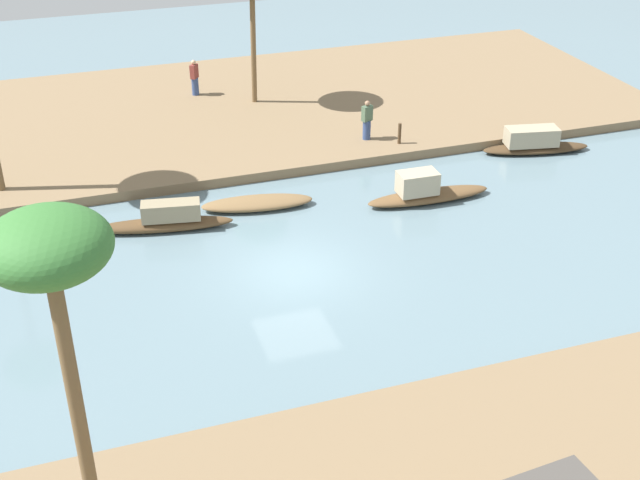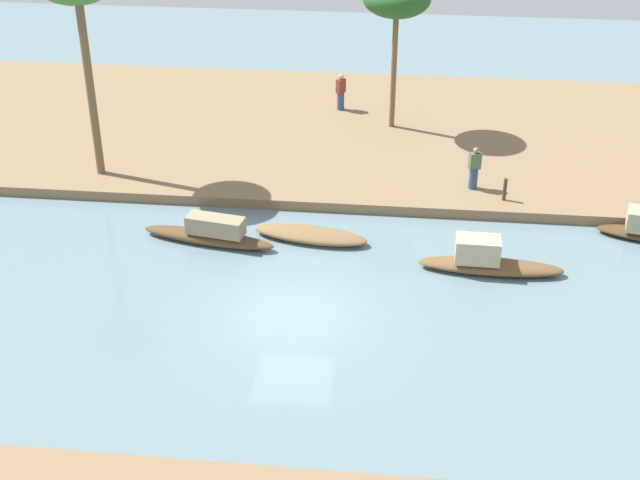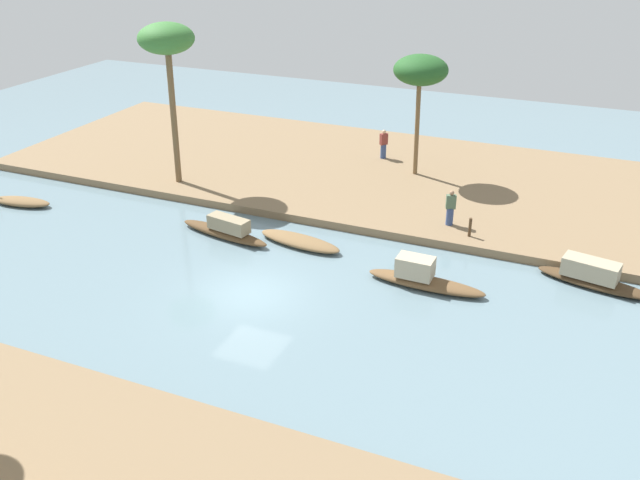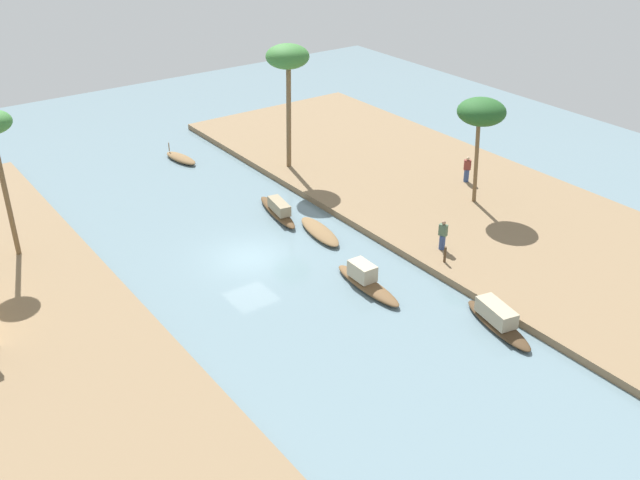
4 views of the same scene
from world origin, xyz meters
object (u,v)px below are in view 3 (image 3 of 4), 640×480
at_px(sampan_foreground, 422,277).
at_px(mooring_post, 470,227).
at_px(sampan_downstream_large, 593,276).
at_px(sampan_with_red_awning, 226,230).
at_px(sampan_upstream_small, 22,202).
at_px(palm_tree_left_near, 421,71).
at_px(person_by_mooring, 450,209).
at_px(sampan_with_tall_canopy, 300,241).
at_px(person_on_near_bank, 384,145).
at_px(palm_tree_left_far, 167,43).

xyz_separation_m(sampan_foreground, mooring_post, (-0.92, -4.58, 0.43)).
xyz_separation_m(sampan_downstream_large, mooring_post, (5.38, -1.82, 0.42)).
bearing_deg(sampan_with_red_awning, sampan_upstream_small, 13.87).
bearing_deg(palm_tree_left_near, person_by_mooring, 119.96).
bearing_deg(sampan_foreground, palm_tree_left_near, -71.10).
bearing_deg(sampan_upstream_small, sampan_with_red_awning, 175.06).
bearing_deg(sampan_downstream_large, sampan_upstream_small, 16.76).
distance_m(sampan_foreground, sampan_with_tall_canopy, 6.27).
bearing_deg(sampan_with_tall_canopy, sampan_with_red_awning, 18.41).
relative_size(sampan_upstream_small, sampan_downstream_large, 0.70).
xyz_separation_m(sampan_upstream_small, palm_tree_left_near, (-17.58, -11.18, 5.90)).
relative_size(sampan_with_tall_canopy, palm_tree_left_near, 0.65).
distance_m(sampan_with_red_awning, mooring_post, 11.13).
height_order(person_by_mooring, mooring_post, person_by_mooring).
relative_size(sampan_with_red_awning, person_on_near_bank, 2.90).
relative_size(sampan_upstream_small, sampan_with_tall_canopy, 0.78).
height_order(sampan_with_red_awning, palm_tree_left_near, palm_tree_left_near).
bearing_deg(sampan_with_tall_canopy, sampan_upstream_small, 13.66).
distance_m(sampan_foreground, mooring_post, 4.69).
height_order(sampan_upstream_small, person_on_near_bank, person_on_near_bank).
distance_m(sampan_with_red_awning, palm_tree_left_near, 13.31).
height_order(person_on_near_bank, palm_tree_left_far, palm_tree_left_far).
xyz_separation_m(sampan_upstream_small, mooring_post, (-22.06, -4.48, 0.65)).
bearing_deg(person_on_near_bank, sampan_foreground, 63.27).
distance_m(sampan_with_tall_canopy, palm_tree_left_near, 11.71).
bearing_deg(palm_tree_left_near, sampan_with_tall_canopy, 75.57).
bearing_deg(palm_tree_left_far, mooring_post, 177.24).
bearing_deg(palm_tree_left_near, sampan_with_red_awning, 60.06).
height_order(sampan_foreground, person_on_near_bank, person_on_near_bank).
bearing_deg(sampan_downstream_large, sampan_with_tall_canopy, 17.09).
relative_size(sampan_with_red_awning, palm_tree_left_near, 0.76).
bearing_deg(person_on_near_bank, palm_tree_left_near, 90.31).
xyz_separation_m(sampan_upstream_small, person_by_mooring, (-20.93, -5.37, 1.00)).
xyz_separation_m(sampan_with_red_awning, palm_tree_left_far, (5.46, -4.48, 7.33)).
xyz_separation_m(sampan_foreground, sampan_with_tall_canopy, (6.09, -1.48, -0.21)).
bearing_deg(palm_tree_left_far, person_on_near_bank, -138.72).
xyz_separation_m(mooring_post, palm_tree_left_far, (15.94, -0.77, 6.88)).
relative_size(sampan_with_tall_canopy, sampan_downstream_large, 0.91).
xyz_separation_m(sampan_upstream_small, sampan_foreground, (-21.14, 0.10, 0.21)).
distance_m(sampan_with_red_awning, sampan_foreground, 9.60).
height_order(sampan_downstream_large, person_by_mooring, person_by_mooring).
xyz_separation_m(sampan_upstream_small, sampan_with_tall_canopy, (-15.06, -1.39, 0.00)).
bearing_deg(sampan_downstream_large, sampan_with_red_awning, 18.01).
xyz_separation_m(sampan_with_tall_canopy, sampan_downstream_large, (-12.39, -1.27, 0.22)).
height_order(sampan_with_red_awning, mooring_post, mooring_post).
bearing_deg(sampan_downstream_large, person_by_mooring, -11.34).
relative_size(person_on_near_bank, palm_tree_left_far, 0.21).
bearing_deg(mooring_post, sampan_downstream_large, 161.32).
height_order(sampan_upstream_small, sampan_downstream_large, sampan_downstream_large).
relative_size(sampan_with_red_awning, sampan_downstream_large, 1.06).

